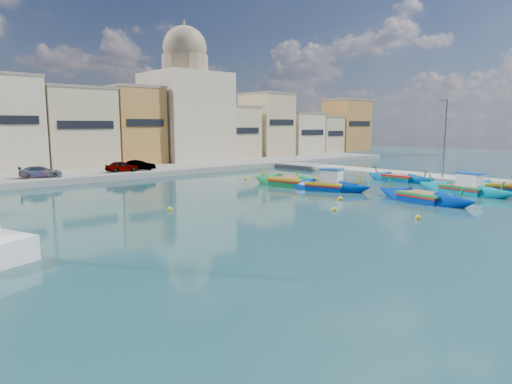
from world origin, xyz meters
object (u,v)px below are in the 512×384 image
luzzu_blue_cabin (327,186)px  luzzu_cyan_south (506,189)px  quay_street_lamp (445,137)px  luzzu_turquoise_cabin (464,190)px  church_block (186,104)px  luzzu_cyan_mid (399,179)px  luzzu_blue_south (423,198)px  luzzu_green (290,183)px

luzzu_blue_cabin → luzzu_cyan_south: (10.37, -10.60, -0.07)m
quay_street_lamp → luzzu_turquoise_cabin: 8.70m
church_block → luzzu_cyan_mid: (5.00, -30.80, -8.17)m
luzzu_blue_cabin → luzzu_blue_south: luzzu_blue_cabin is taller
quay_street_lamp → luzzu_turquoise_cabin: size_ratio=0.92×
church_block → luzzu_blue_south: size_ratio=2.20×
quay_street_lamp → luzzu_cyan_south: quay_street_lamp is taller
quay_street_lamp → luzzu_green: (-13.21, 7.89, -4.04)m
church_block → quay_street_lamp: church_block is taller
church_block → luzzu_cyan_mid: church_block is taller
quay_street_lamp → luzzu_blue_south: (-12.07, -4.58, -4.08)m
luzzu_cyan_south → luzzu_green: bearing=126.4°
luzzu_blue_cabin → luzzu_blue_south: size_ratio=0.96×
luzzu_cyan_south → church_block: bearing=97.0°
quay_street_lamp → luzzu_blue_cabin: (-12.81, 3.87, -3.99)m
luzzu_cyan_mid → luzzu_cyan_south: (0.00, -9.93, 0.05)m
quay_street_lamp → luzzu_blue_cabin: bearing=163.2°
luzzu_turquoise_cabin → luzzu_cyan_mid: luzzu_turquoise_cabin is taller
luzzu_blue_south → luzzu_green: bearing=95.2°
church_block → luzzu_green: size_ratio=2.13×
luzzu_cyan_south → luzzu_cyan_mid: bearing=90.0°
luzzu_turquoise_cabin → luzzu_blue_cabin: (-6.81, 8.74, 0.02)m
quay_street_lamp → luzzu_turquoise_cabin: bearing=-140.9°
luzzu_cyan_mid → quay_street_lamp: bearing=-52.6°
luzzu_green → luzzu_cyan_south: (10.76, -14.62, -0.01)m
luzzu_blue_south → luzzu_cyan_south: bearing=-12.6°
church_block → luzzu_blue_cabin: 31.65m
church_block → luzzu_cyan_south: size_ratio=2.26×
luzzu_green → luzzu_blue_cabin: bearing=-84.4°
luzzu_green → luzzu_cyan_south: size_ratio=1.06×
luzzu_blue_cabin → luzzu_blue_south: 8.49m
luzzu_turquoise_cabin → luzzu_cyan_mid: 8.82m
luzzu_blue_south → luzzu_turquoise_cabin: bearing=-2.7°
luzzu_turquoise_cabin → luzzu_cyan_south: luzzu_turquoise_cabin is taller
quay_street_lamp → luzzu_blue_south: quay_street_lamp is taller
luzzu_cyan_mid → luzzu_blue_south: bearing=-141.0°
quay_street_lamp → luzzu_blue_south: size_ratio=0.92×
luzzu_blue_cabin → luzzu_cyan_south: luzzu_blue_cabin is taller
quay_street_lamp → luzzu_green: 15.91m
luzzu_turquoise_cabin → luzzu_cyan_south: bearing=-27.6°
luzzu_blue_cabin → quay_street_lamp: bearing=-16.8°
church_block → luzzu_blue_cabin: (-5.37, -30.13, -8.06)m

